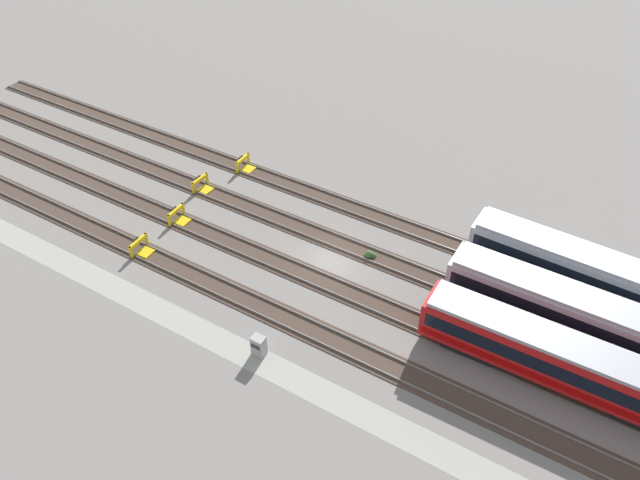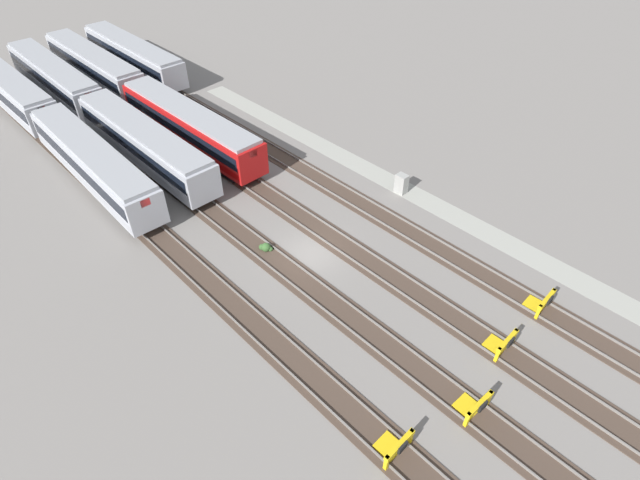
% 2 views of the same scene
% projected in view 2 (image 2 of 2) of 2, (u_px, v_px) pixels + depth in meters
% --- Properties ---
extents(ground_plane, '(400.00, 400.00, 0.00)m').
position_uv_depth(ground_plane, '(311.00, 253.00, 34.23)').
color(ground_plane, gray).
extents(service_walkway, '(54.00, 2.00, 0.01)m').
position_uv_depth(service_walkway, '(408.00, 191.00, 39.84)').
color(service_walkway, '#9E9E93').
rests_on(service_walkway, ground).
extents(rail_track_nearest, '(90.00, 2.23, 0.21)m').
position_uv_depth(rail_track_nearest, '(375.00, 212.00, 37.71)').
color(rail_track_nearest, '#47382D').
rests_on(rail_track_nearest, ground).
extents(rail_track_near_inner, '(90.00, 2.24, 0.21)m').
position_uv_depth(rail_track_near_inner, '(334.00, 238.00, 35.37)').
color(rail_track_near_inner, '#47382D').
rests_on(rail_track_near_inner, ground).
extents(rail_track_middle, '(90.00, 2.24, 0.21)m').
position_uv_depth(rail_track_middle, '(286.00, 269.00, 33.03)').
color(rail_track_middle, '#47382D').
rests_on(rail_track_middle, ground).
extents(rail_track_far_inner, '(90.00, 2.23, 0.21)m').
position_uv_depth(rail_track_far_inner, '(231.00, 303.00, 30.70)').
color(rail_track_far_inner, '#47382D').
rests_on(rail_track_far_inner, ground).
extents(subway_car_front_row_leftmost, '(18.06, 3.25, 3.70)m').
position_uv_depth(subway_car_front_row_leftmost, '(94.00, 163.00, 39.24)').
color(subway_car_front_row_leftmost, '#ADAFB7').
rests_on(subway_car_front_row_leftmost, ground).
extents(subway_car_front_row_left_inner, '(18.03, 3.06, 3.70)m').
position_uv_depth(subway_car_front_row_left_inner, '(190.00, 126.00, 43.87)').
color(subway_car_front_row_left_inner, '#B71414').
rests_on(subway_car_front_row_left_inner, ground).
extents(subway_car_front_row_centre, '(18.03, 3.01, 3.70)m').
position_uv_depth(subway_car_front_row_centre, '(55.00, 78.00, 51.86)').
color(subway_car_front_row_centre, '#ADAFB7').
rests_on(subway_car_front_row_centre, ground).
extents(subway_car_front_row_right_inner, '(18.01, 2.92, 3.70)m').
position_uv_depth(subway_car_front_row_right_inner, '(145.00, 143.00, 41.56)').
color(subway_car_front_row_right_inner, '#ADAFB7').
rests_on(subway_car_front_row_right_inner, ground).
extents(subway_car_front_row_rightmost, '(18.03, 3.01, 3.70)m').
position_uv_depth(subway_car_front_row_rightmost, '(10.00, 90.00, 49.61)').
color(subway_car_front_row_rightmost, '#ADAFB7').
rests_on(subway_car_front_row_rightmost, ground).
extents(subway_car_back_row_leftmost, '(18.01, 2.88, 3.70)m').
position_uv_depth(subway_car_back_row_leftmost, '(94.00, 65.00, 54.36)').
color(subway_car_back_row_leftmost, '#ADAFB7').
rests_on(subway_car_back_row_leftmost, ground).
extents(subway_car_back_row_centre, '(18.01, 2.92, 3.70)m').
position_uv_depth(subway_car_back_row_centre, '(134.00, 56.00, 56.51)').
color(subway_car_back_row_centre, '#ADAFB7').
rests_on(subway_car_back_row_centre, ground).
extents(bumper_stop_nearest_track, '(1.38, 2.01, 1.22)m').
position_uv_depth(bumper_stop_nearest_track, '(541.00, 303.00, 30.11)').
color(bumper_stop_nearest_track, gold).
rests_on(bumper_stop_nearest_track, ground).
extents(bumper_stop_near_inner_track, '(1.35, 2.00, 1.22)m').
position_uv_depth(bumper_stop_near_inner_track, '(502.00, 344.00, 27.79)').
color(bumper_stop_near_inner_track, gold).
rests_on(bumper_stop_near_inner_track, ground).
extents(bumper_stop_middle_track, '(1.38, 2.01, 1.22)m').
position_uv_depth(bumper_stop_middle_track, '(474.00, 406.00, 24.87)').
color(bumper_stop_middle_track, gold).
rests_on(bumper_stop_middle_track, ground).
extents(bumper_stop_far_inner_track, '(1.35, 2.00, 1.22)m').
position_uv_depth(bumper_stop_far_inner_track, '(394.00, 446.00, 23.29)').
color(bumper_stop_far_inner_track, gold).
rests_on(bumper_stop_far_inner_track, ground).
extents(electrical_cabinet, '(0.90, 0.73, 1.60)m').
position_uv_depth(electrical_cabinet, '(401.00, 184.00, 39.24)').
color(electrical_cabinet, '#9E9E99').
rests_on(electrical_cabinet, ground).
extents(weed_clump, '(0.92, 0.70, 0.64)m').
position_uv_depth(weed_clump, '(266.00, 247.00, 34.34)').
color(weed_clump, '#38602D').
rests_on(weed_clump, ground).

